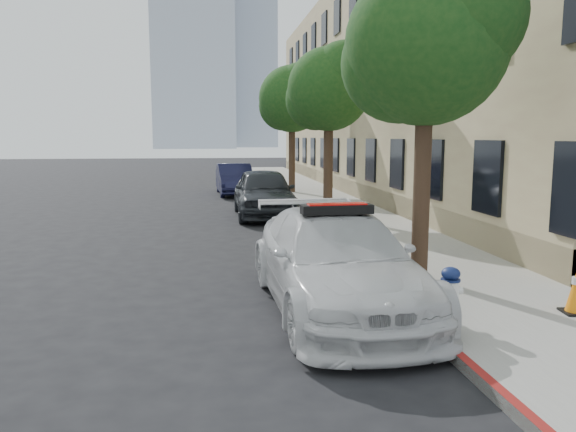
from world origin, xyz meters
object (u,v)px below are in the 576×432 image
(police_car, at_px, (336,262))
(parked_car_far, at_px, (235,179))
(parked_car_mid, at_px, (264,192))
(fire_hydrant, at_px, (450,297))

(police_car, bearing_deg, parked_car_far, 90.40)
(police_car, distance_m, parked_car_mid, 10.40)
(fire_hydrant, bearing_deg, parked_car_far, 106.80)
(police_car, bearing_deg, fire_hydrant, -49.83)
(parked_car_mid, distance_m, fire_hydrant, 11.86)
(police_car, height_order, parked_car_mid, police_car)
(fire_hydrant, bearing_deg, parked_car_mid, 107.37)
(parked_car_mid, xyz_separation_m, fire_hydrant, (1.38, -11.77, -0.27))
(parked_car_far, bearing_deg, fire_hydrant, -86.76)
(police_car, relative_size, fire_hydrant, 6.59)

